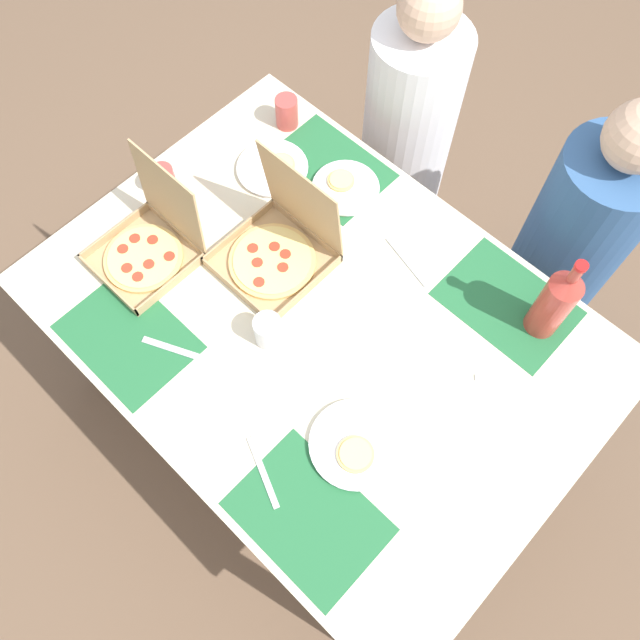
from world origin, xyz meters
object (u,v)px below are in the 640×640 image
(pizza_box_corner_left, at_px, (279,248))
(diner_left_seat, at_px, (406,143))
(pizza_box_center, at_px, (149,245))
(plate_middle, at_px, (273,168))
(diner_right_seat, at_px, (564,255))
(plate_near_right, at_px, (345,188))
(plate_near_left, at_px, (355,445))
(cup_clear_left, at_px, (287,112))
(cup_clear_right, at_px, (164,181))
(soda_bottle, at_px, (555,302))
(cup_red, at_px, (268,331))

(pizza_box_corner_left, distance_m, diner_left_seat, 0.80)
(pizza_box_center, xyz_separation_m, plate_middle, (0.04, 0.46, -0.04))
(diner_left_seat, bearing_deg, plate_middle, -102.50)
(pizza_box_center, height_order, diner_right_seat, diner_right_seat)
(pizza_box_corner_left, xyz_separation_m, plate_near_right, (-0.03, 0.31, -0.04))
(plate_near_left, bearing_deg, pizza_box_center, 179.16)
(cup_clear_left, bearing_deg, cup_clear_right, -99.44)
(soda_bottle, bearing_deg, plate_middle, -171.57)
(soda_bottle, bearing_deg, cup_clear_left, 178.43)
(plate_near_right, xyz_separation_m, soda_bottle, (0.70, 0.04, 0.12))
(plate_near_left, xyz_separation_m, diner_left_seat, (-0.65, 1.00, -0.24))
(cup_clear_right, distance_m, diner_left_seat, 0.91)
(cup_clear_left, xyz_separation_m, cup_clear_right, (-0.07, -0.44, -0.00))
(plate_near_left, height_order, diner_right_seat, diner_right_seat)
(plate_middle, height_order, diner_left_seat, diner_left_seat)
(plate_near_right, height_order, diner_right_seat, diner_right_seat)
(pizza_box_center, relative_size, plate_middle, 1.33)
(cup_clear_left, bearing_deg, plate_near_left, -35.88)
(plate_near_right, height_order, diner_left_seat, diner_left_seat)
(pizza_box_corner_left, height_order, plate_near_left, pizza_box_corner_left)
(cup_clear_right, bearing_deg, diner_left_seat, 70.25)
(soda_bottle, relative_size, diner_right_seat, 0.27)
(pizza_box_corner_left, bearing_deg, cup_clear_left, 132.36)
(pizza_box_corner_left, bearing_deg, plate_near_right, 94.84)
(plate_middle, distance_m, diner_left_seat, 0.60)
(cup_clear_right, bearing_deg, soda_bottle, 20.99)
(pizza_box_corner_left, xyz_separation_m, diner_right_seat, (0.57, 0.74, -0.28))
(plate_near_right, bearing_deg, cup_clear_right, -135.42)
(cup_red, bearing_deg, cup_clear_right, 167.43)
(pizza_box_center, distance_m, plate_middle, 0.46)
(pizza_box_center, bearing_deg, cup_red, 6.22)
(pizza_box_center, relative_size, diner_right_seat, 0.24)
(plate_near_left, xyz_separation_m, plate_near_right, (-0.56, 0.57, 0.00))
(pizza_box_corner_left, distance_m, cup_clear_left, 0.50)
(cup_clear_right, xyz_separation_m, diner_right_seat, (0.98, 0.82, -0.28))
(cup_clear_left, xyz_separation_m, cup_red, (0.50, -0.57, -0.00))
(pizza_box_corner_left, height_order, cup_clear_right, pizza_box_corner_left)
(cup_clear_right, bearing_deg, cup_clear_left, 80.56)
(plate_near_left, relative_size, plate_near_right, 1.14)
(cup_clear_left, relative_size, diner_right_seat, 0.09)
(cup_clear_left, bearing_deg, cup_red, -48.76)
(plate_middle, height_order, plate_near_right, same)
(pizza_box_center, bearing_deg, cup_clear_right, 128.04)
(cup_red, bearing_deg, diner_left_seat, 106.60)
(cup_red, bearing_deg, cup_clear_left, 131.24)
(plate_near_left, xyz_separation_m, soda_bottle, (0.14, 0.60, 0.12))
(pizza_box_center, xyz_separation_m, soda_bottle, (0.95, 0.59, 0.09))
(pizza_box_corner_left, xyz_separation_m, cup_clear_left, (-0.34, 0.37, 0.00))
(cup_clear_left, bearing_deg, pizza_box_center, -84.12)
(pizza_box_center, height_order, pizza_box_corner_left, pizza_box_corner_left)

